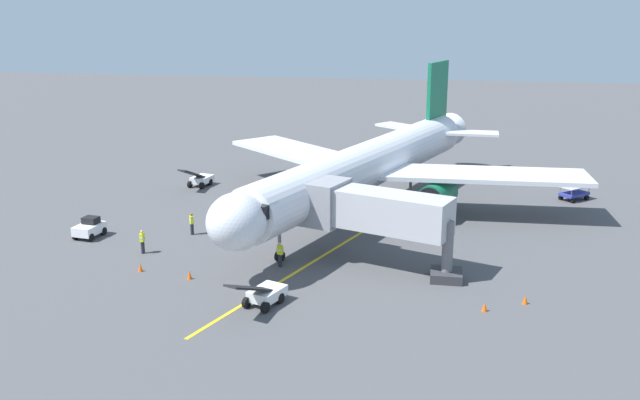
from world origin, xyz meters
TOP-DOWN VIEW (x-y plane):
  - ground_plane at (0.00, 0.00)m, footprint 220.00×220.00m
  - apron_lead_in_line at (0.35, 6.41)m, footprint 13.90×37.67m
  - airplane at (0.25, 0.14)m, footprint 32.71×38.98m
  - jet_bridge at (-0.94, 12.58)m, footprint 11.32×6.28m
  - ground_crew_marshaller at (4.69, 14.11)m, footprint 0.46×0.37m
  - ground_crew_wing_walker at (12.83, 8.69)m, footprint 0.43×0.47m
  - ground_crew_loader at (14.80, 13.24)m, footprint 0.27×0.41m
  - belt_loader_near_nose at (4.20, 20.27)m, footprint 2.74×4.71m
  - belt_loader_portside at (17.15, -5.47)m, footprint 2.12×4.73m
  - tug_starboard_side at (20.22, 10.57)m, footprint 1.84×2.49m
  - baggage_cart_rear_apron at (-17.51, -6.60)m, footprint 2.86×2.79m
  - safety_cone_nose_left at (13.53, 16.53)m, footprint 0.32×0.32m
  - safety_cone_nose_right at (-10.79, 17.50)m, footprint 0.32×0.32m
  - safety_cone_wing_port at (9.90, 17.23)m, footprint 0.32×0.32m
  - safety_cone_wing_starboard at (-8.39, 18.95)m, footprint 0.32×0.32m

SIDE VIEW (x-z plane):
  - ground_plane at x=0.00m, z-range 0.00..0.00m
  - apron_lead_in_line at x=0.35m, z-range 0.00..0.01m
  - safety_cone_nose_left at x=13.53m, z-range 0.00..0.55m
  - safety_cone_nose_right at x=-10.79m, z-range 0.00..0.55m
  - safety_cone_wing_port at x=9.90m, z-range 0.00..0.55m
  - safety_cone_wing_starboard at x=-8.39m, z-range 0.00..0.55m
  - baggage_cart_rear_apron at x=-17.51m, z-range 0.02..1.29m
  - tug_starboard_side at x=20.22m, z-range -0.05..1.45m
  - belt_loader_near_nose at x=4.20m, z-range -0.45..1.88m
  - belt_loader_portside at x=17.15m, z-range -0.45..1.88m
  - ground_crew_marshaller at x=4.69m, z-range 0.03..1.74m
  - ground_crew_wing_walker at x=12.83m, z-range 0.03..1.74m
  - ground_crew_loader at x=14.80m, z-range 0.03..1.74m
  - jet_bridge at x=-0.94m, z-range 1.06..6.46m
  - airplane at x=0.25m, z-range -1.75..9.75m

